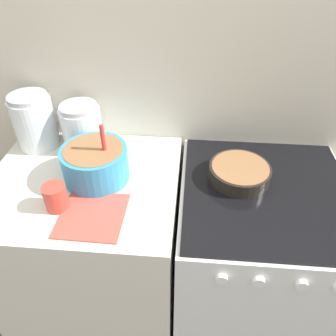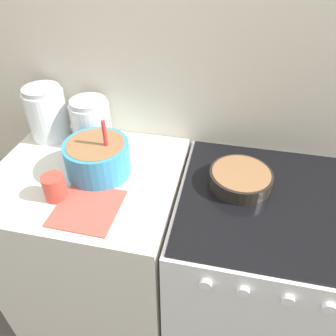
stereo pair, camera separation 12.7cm
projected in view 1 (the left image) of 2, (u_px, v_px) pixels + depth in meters
The scene contains 9 objects.
wall_back at pixel (184, 80), 1.38m from camera, with size 4.51×0.05×2.40m.
countertop_cabinet at pixel (98, 252), 1.58m from camera, with size 0.76×0.68×0.93m.
stove at pixel (249, 263), 1.54m from camera, with size 0.66×0.69×0.93m.
mixing_bowl at pixel (95, 162), 1.26m from camera, with size 0.25×0.25×0.24m.
baking_pan at pixel (240, 172), 1.28m from camera, with size 0.24×0.24×0.06m.
storage_jar_left at pixel (35, 124), 1.43m from camera, with size 0.18×0.18×0.24m.
storage_jar_middle at pixel (82, 130), 1.42m from camera, with size 0.17×0.17×0.21m.
tin_can at pixel (56, 197), 1.15m from camera, with size 0.08×0.08×0.10m.
recipe_page at pixel (93, 215), 1.14m from camera, with size 0.23×0.23×0.01m.
Camera 1 is at (0.05, -0.61, 1.77)m, focal length 35.00 mm.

